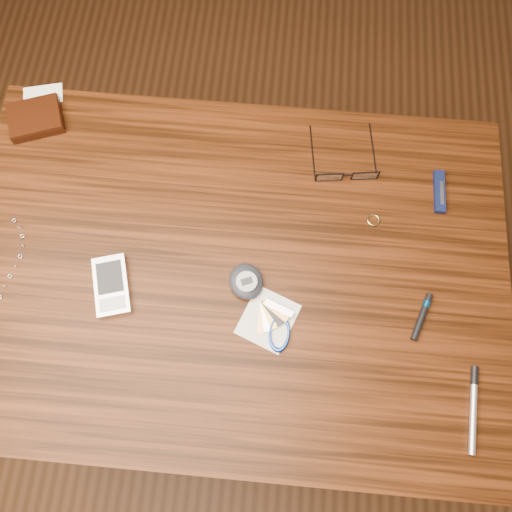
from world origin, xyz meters
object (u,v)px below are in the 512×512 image
object	(u,v)px
eyeglasses	(347,173)
silver_pen	(474,403)
pocket_knife	(439,192)
wallet_and_card	(36,118)
desk	(234,282)
pda_phone	(112,286)
notepad_keys	(274,325)
pedometer	(246,281)

from	to	relation	value
eyeglasses	silver_pen	distance (m)	0.46
silver_pen	pocket_knife	bearing A→B (deg)	96.68
wallet_and_card	silver_pen	world-z (taller)	wallet_and_card
desk	silver_pen	size ratio (longest dim) A/B	7.10
desk	pda_phone	xyz separation A→B (m)	(-0.21, -0.06, 0.11)
notepad_keys	eyeglasses	bearing A→B (deg)	69.12
notepad_keys	pda_phone	bearing A→B (deg)	171.51
wallet_and_card	pda_phone	xyz separation A→B (m)	(0.21, -0.33, -0.00)
wallet_and_card	silver_pen	size ratio (longest dim) A/B	1.08
pedometer	silver_pen	xyz separation A→B (m)	(0.39, -0.17, -0.01)
notepad_keys	pedometer	bearing A→B (deg)	127.71
silver_pen	desk	bearing A→B (deg)	154.74
desk	notepad_keys	bearing A→B (deg)	-49.69
silver_pen	wallet_and_card	bearing A→B (deg)	150.81
desk	pda_phone	distance (m)	0.24
silver_pen	pedometer	bearing A→B (deg)	156.48
notepad_keys	pocket_knife	world-z (taller)	same
desk	pda_phone	bearing A→B (deg)	-164.95
desk	eyeglasses	xyz separation A→B (m)	(0.20, 0.20, 0.11)
pocket_knife	silver_pen	world-z (taller)	same
desk	pedometer	size ratio (longest dim) A/B	11.71
wallet_and_card	pedometer	world-z (taller)	pedometer
wallet_and_card	eyeglasses	size ratio (longest dim) A/B	1.10
pedometer	pocket_knife	xyz separation A→B (m)	(0.35, 0.21, -0.01)
eyeglasses	notepad_keys	world-z (taller)	eyeglasses
wallet_and_card	silver_pen	xyz separation A→B (m)	(0.84, -0.47, -0.01)
eyeglasses	pda_phone	world-z (taller)	eyeglasses
wallet_and_card	pocket_knife	distance (m)	0.80
wallet_and_card	notepad_keys	size ratio (longest dim) A/B	1.27
pedometer	pocket_knife	world-z (taller)	pedometer
pedometer	notepad_keys	xyz separation A→B (m)	(0.06, -0.07, -0.01)
wallet_and_card	silver_pen	bearing A→B (deg)	-29.19
desk	pda_phone	size ratio (longest dim) A/B	8.29
pda_phone	notepad_keys	xyz separation A→B (m)	(0.29, -0.04, -0.00)
pda_phone	desk	bearing A→B (deg)	15.05
pedometer	notepad_keys	bearing A→B (deg)	-52.29
wallet_and_card	eyeglasses	bearing A→B (deg)	-6.38
wallet_and_card	pedometer	size ratio (longest dim) A/B	1.79
eyeglasses	pedometer	world-z (taller)	pedometer
desk	eyeglasses	size ratio (longest dim) A/B	7.17
wallet_and_card	pedometer	distance (m)	0.54
desk	pedometer	xyz separation A→B (m)	(0.03, -0.03, 0.11)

